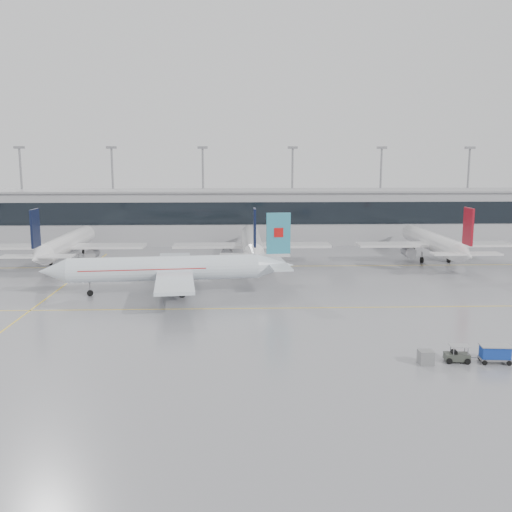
{
  "coord_description": "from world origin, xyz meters",
  "views": [
    {
      "loc": [
        -3.07,
        -73.22,
        19.52
      ],
      "look_at": [
        0.0,
        12.0,
        5.0
      ],
      "focal_mm": 40.0,
      "sensor_mm": 36.0,
      "label": 1
    }
  ],
  "objects_px": {
    "air_canada_jet": "(173,269)",
    "baggage_cart": "(495,353)",
    "baggage_tug": "(457,356)",
    "gse_unit": "(426,357)"
  },
  "relations": [
    {
      "from": "gse_unit",
      "to": "air_canada_jet",
      "type": "bearing_deg",
      "value": 131.2
    },
    {
      "from": "air_canada_jet",
      "to": "baggage_cart",
      "type": "relative_size",
      "value": 12.36
    },
    {
      "from": "baggage_tug",
      "to": "baggage_cart",
      "type": "xyz_separation_m",
      "value": [
        3.58,
        -0.36,
        0.44
      ]
    },
    {
      "from": "air_canada_jet",
      "to": "gse_unit",
      "type": "distance_m",
      "value": 40.99
    },
    {
      "from": "baggage_tug",
      "to": "baggage_cart",
      "type": "height_order",
      "value": "baggage_cart"
    },
    {
      "from": "baggage_tug",
      "to": "air_canada_jet",
      "type": "bearing_deg",
      "value": 141.44
    },
    {
      "from": "baggage_tug",
      "to": "gse_unit",
      "type": "relative_size",
      "value": 2.6
    },
    {
      "from": "air_canada_jet",
      "to": "baggage_tug",
      "type": "relative_size",
      "value": 10.48
    },
    {
      "from": "air_canada_jet",
      "to": "baggage_cart",
      "type": "height_order",
      "value": "air_canada_jet"
    },
    {
      "from": "gse_unit",
      "to": "baggage_tug",
      "type": "bearing_deg",
      "value": 7.88
    }
  ]
}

